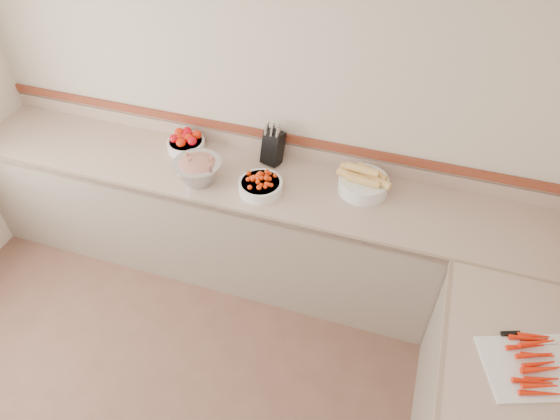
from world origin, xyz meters
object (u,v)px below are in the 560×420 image
(corn_bowl, at_px, (363,182))
(rhubarb_bowl, at_px, (198,169))
(cutting_board, at_px, (532,364))
(cherry_tomato_bowl, at_px, (261,185))
(tomato_bowl, at_px, (186,142))
(knife_block, at_px, (273,147))

(corn_bowl, xyz_separation_m, rhubarb_bowl, (-1.04, -0.23, 0.02))
(rhubarb_bowl, xyz_separation_m, cutting_board, (2.03, -0.76, -0.07))
(cherry_tomato_bowl, relative_size, cutting_board, 0.55)
(cherry_tomato_bowl, bearing_deg, tomato_bowl, 157.78)
(cutting_board, bearing_deg, knife_block, 146.02)
(tomato_bowl, relative_size, corn_bowl, 0.74)
(cutting_board, bearing_deg, cherry_tomato_bowl, 154.07)
(cherry_tomato_bowl, height_order, cutting_board, cherry_tomato_bowl)
(cherry_tomato_bowl, bearing_deg, corn_bowl, 18.40)
(knife_block, height_order, tomato_bowl, knife_block)
(corn_bowl, bearing_deg, knife_block, 170.33)
(knife_block, relative_size, cherry_tomato_bowl, 1.06)
(tomato_bowl, xyz_separation_m, corn_bowl, (1.27, -0.06, 0.01))
(tomato_bowl, xyz_separation_m, rhubarb_bowl, (0.23, -0.29, 0.03))
(cutting_board, bearing_deg, corn_bowl, 134.92)
(rhubarb_bowl, bearing_deg, knife_block, 40.56)
(corn_bowl, height_order, cutting_board, corn_bowl)
(rhubarb_bowl, bearing_deg, cutting_board, -20.48)
(cherry_tomato_bowl, relative_size, corn_bowl, 0.80)
(cutting_board, bearing_deg, tomato_bowl, 155.11)
(tomato_bowl, relative_size, cutting_board, 0.51)
(cherry_tomato_bowl, height_order, corn_bowl, corn_bowl)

